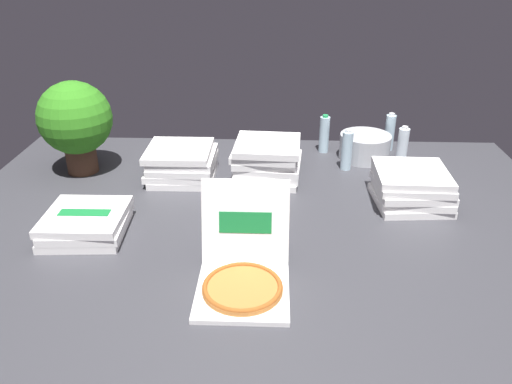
{
  "coord_description": "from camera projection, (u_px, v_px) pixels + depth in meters",
  "views": [
    {
      "loc": [
        0.07,
        -2.11,
        1.25
      ],
      "look_at": [
        -0.01,
        0.1,
        0.14
      ],
      "focal_mm": 35.07,
      "sensor_mm": 36.0,
      "label": 1
    }
  ],
  "objects": [
    {
      "name": "ground_plane",
      "position": [
        258.0,
        228.0,
        2.45
      ],
      "size": [
        3.2,
        2.4,
        0.02
      ],
      "primitive_type": "cube",
      "color": "#38383D"
    },
    {
      "name": "open_pizza_box",
      "position": [
        243.0,
        271.0,
        2.0
      ],
      "size": [
        0.37,
        0.46,
        0.38
      ],
      "color": "white",
      "rests_on": "ground_plane"
    },
    {
      "name": "pizza_stack_left_mid",
      "position": [
        182.0,
        163.0,
        2.92
      ],
      "size": [
        0.39,
        0.38,
        0.19
      ],
      "color": "white",
      "rests_on": "ground_plane"
    },
    {
      "name": "pizza_stack_right_far",
      "position": [
        267.0,
        160.0,
        2.91
      ],
      "size": [
        0.42,
        0.41,
        0.22
      ],
      "color": "white",
      "rests_on": "ground_plane"
    },
    {
      "name": "pizza_stack_right_mid",
      "position": [
        86.0,
        223.0,
        2.37
      ],
      "size": [
        0.4,
        0.39,
        0.11
      ],
      "color": "white",
      "rests_on": "ground_plane"
    },
    {
      "name": "pizza_stack_right_near",
      "position": [
        411.0,
        187.0,
        2.63
      ],
      "size": [
        0.39,
        0.39,
        0.19
      ],
      "color": "white",
      "rests_on": "ground_plane"
    },
    {
      "name": "ice_bucket",
      "position": [
        365.0,
        147.0,
        3.19
      ],
      "size": [
        0.32,
        0.32,
        0.16
      ],
      "primitive_type": "cylinder",
      "color": "#B7BABF",
      "rests_on": "ground_plane"
    },
    {
      "name": "water_bottle_0",
      "position": [
        347.0,
        150.0,
        3.02
      ],
      "size": [
        0.07,
        0.07,
        0.25
      ],
      "color": "silver",
      "rests_on": "ground_plane"
    },
    {
      "name": "water_bottle_1",
      "position": [
        402.0,
        147.0,
        3.07
      ],
      "size": [
        0.07,
        0.07,
        0.25
      ],
      "color": "white",
      "rests_on": "ground_plane"
    },
    {
      "name": "water_bottle_2",
      "position": [
        390.0,
        132.0,
        3.3
      ],
      "size": [
        0.07,
        0.07,
        0.25
      ],
      "color": "silver",
      "rests_on": "ground_plane"
    },
    {
      "name": "water_bottle_3",
      "position": [
        324.0,
        134.0,
        3.27
      ],
      "size": [
        0.07,
        0.07,
        0.25
      ],
      "color": "silver",
      "rests_on": "ground_plane"
    },
    {
      "name": "potted_plant",
      "position": [
        75.0,
        121.0,
        2.9
      ],
      "size": [
        0.42,
        0.42,
        0.55
      ],
      "color": "#513323",
      "rests_on": "ground_plane"
    }
  ]
}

